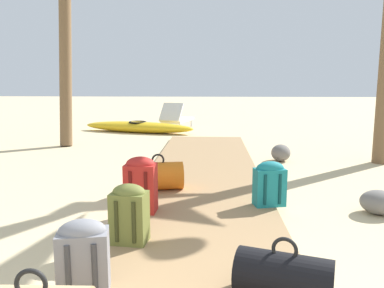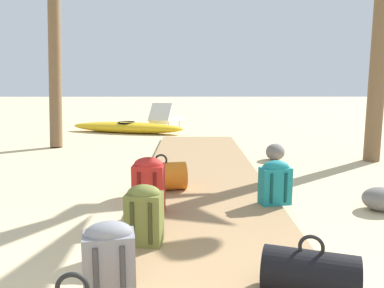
{
  "view_description": "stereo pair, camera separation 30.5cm",
  "coord_description": "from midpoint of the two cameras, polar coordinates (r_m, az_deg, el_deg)",
  "views": [
    {
      "loc": [
        0.12,
        -0.63,
        1.45
      ],
      "look_at": [
        -0.15,
        4.85,
        0.55
      ],
      "focal_mm": 36.61,
      "sensor_mm": 36.0,
      "label": 1
    },
    {
      "loc": [
        -0.18,
        -0.64,
        1.45
      ],
      "look_at": [
        -0.15,
        4.85,
        0.55
      ],
      "focal_mm": 36.61,
      "sensor_mm": 36.0,
      "label": 2
    }
  ],
  "objects": [
    {
      "name": "rock_right_near",
      "position": [
        7.27,
        10.86,
        -1.15
      ],
      "size": [
        0.41,
        0.47,
        0.3
      ],
      "primitive_type": "ellipsoid",
      "rotation": [
        0.0,
        0.0,
        1.4
      ],
      "color": "slate",
      "rests_on": "ground"
    },
    {
      "name": "ground_plane",
      "position": [
        4.41,
        0.09,
        -9.9
      ],
      "size": [
        60.0,
        60.0,
        0.0
      ],
      "primitive_type": "plane",
      "color": "#D1BA8C"
    },
    {
      "name": "rock_right_far",
      "position": [
        4.84,
        24.17,
        -7.33
      ],
      "size": [
        0.46,
        0.43,
        0.26
      ],
      "primitive_type": "ellipsoid",
      "rotation": [
        0.0,
        0.0,
        2.97
      ],
      "color": "slate",
      "rests_on": "ground"
    },
    {
      "name": "lounge_chair",
      "position": [
        11.63,
        -4.69,
        3.75
      ],
      "size": [
        0.95,
        1.63,
        0.8
      ],
      "color": "white",
      "rests_on": "ground"
    },
    {
      "name": "duffel_bag_orange",
      "position": [
        4.95,
        -6.29,
        -4.71
      ],
      "size": [
        0.68,
        0.46,
        0.46
      ],
      "color": "orange",
      "rests_on": "boardwalk"
    },
    {
      "name": "backpack_grey",
      "position": [
        2.66,
        -15.3,
        -15.68
      ],
      "size": [
        0.35,
        0.27,
        0.5
      ],
      "color": "slate",
      "rests_on": "boardwalk"
    },
    {
      "name": "boardwalk",
      "position": [
        5.24,
        0.02,
        -6.31
      ],
      "size": [
        1.67,
        8.82,
        0.08
      ],
      "primitive_type": "cube",
      "color": "#9E7A51",
      "rests_on": "ground"
    },
    {
      "name": "backpack_red",
      "position": [
        4.11,
        -8.46,
        -5.76
      ],
      "size": [
        0.33,
        0.27,
        0.59
      ],
      "color": "red",
      "rests_on": "boardwalk"
    },
    {
      "name": "backpack_olive",
      "position": [
        3.37,
        -9.6,
        -9.9
      ],
      "size": [
        0.32,
        0.26,
        0.51
      ],
      "color": "olive",
      "rests_on": "boardwalk"
    },
    {
      "name": "kayak",
      "position": [
        11.02,
        -10.28,
        2.4
      ],
      "size": [
        3.34,
        1.54,
        0.31
      ],
      "color": "gold",
      "rests_on": "ground"
    },
    {
      "name": "backpack_teal",
      "position": [
        4.42,
        10.1,
        -5.38
      ],
      "size": [
        0.36,
        0.25,
        0.5
      ],
      "color": "#197A7F",
      "rests_on": "boardwalk"
    },
    {
      "name": "duffel_bag_black",
      "position": [
        2.69,
        13.57,
        -17.9
      ],
      "size": [
        0.66,
        0.48,
        0.41
      ],
      "color": "black",
      "rests_on": "boardwalk"
    }
  ]
}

